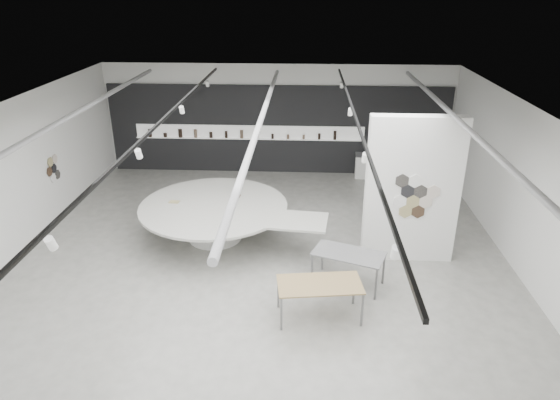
# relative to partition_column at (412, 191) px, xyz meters

# --- Properties ---
(room) EXTENTS (12.02, 14.02, 3.82)m
(room) POSITION_rel_partition_column_xyz_m (-3.59, -1.00, 0.27)
(room) COLOR #9B9A92
(room) RESTS_ON ground
(back_wall_display) EXTENTS (11.80, 0.27, 3.10)m
(back_wall_display) POSITION_rel_partition_column_xyz_m (-3.58, 5.94, -0.26)
(back_wall_display) COLOR black
(back_wall_display) RESTS_ON ground
(partition_column) EXTENTS (2.20, 0.38, 3.60)m
(partition_column) POSITION_rel_partition_column_xyz_m (0.00, 0.00, 0.00)
(partition_column) COLOR white
(partition_column) RESTS_ON ground
(display_island) EXTENTS (5.13, 4.27, 0.99)m
(display_island) POSITION_rel_partition_column_xyz_m (-4.82, 0.73, -1.16)
(display_island) COLOR white
(display_island) RESTS_ON ground
(sample_table_wood) EXTENTS (1.78, 1.06, 0.79)m
(sample_table_wood) POSITION_rel_partition_column_xyz_m (-2.20, -2.52, -1.07)
(sample_table_wood) COLOR #977C4E
(sample_table_wood) RESTS_ON ground
(sample_table_stone) EXTENTS (1.73, 1.28, 0.80)m
(sample_table_stone) POSITION_rel_partition_column_xyz_m (-1.53, -1.28, -1.07)
(sample_table_stone) COLOR slate
(sample_table_stone) RESTS_ON ground
(kitchen_counter) EXTENTS (1.49, 0.66, 1.14)m
(kitchen_counter) POSITION_rel_partition_column_xyz_m (-0.06, 5.52, -1.39)
(kitchen_counter) COLOR white
(kitchen_counter) RESTS_ON ground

